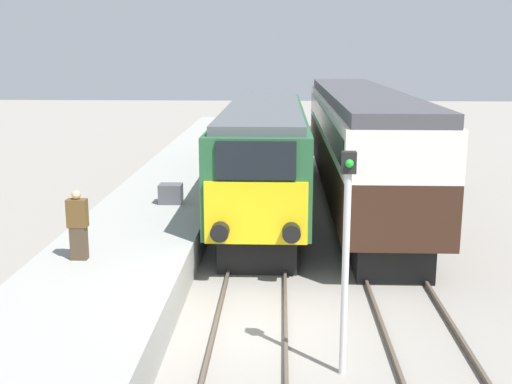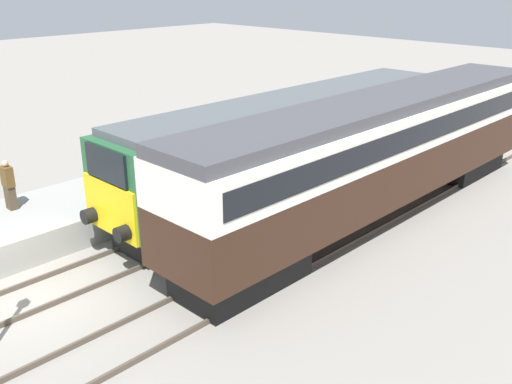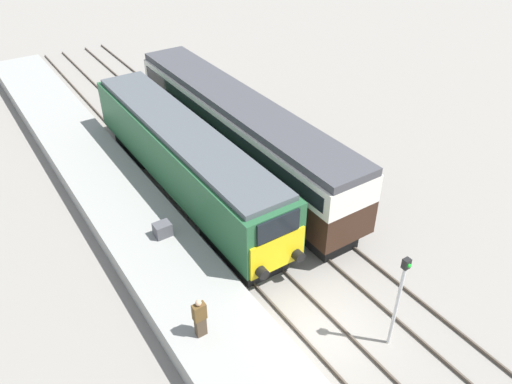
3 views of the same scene
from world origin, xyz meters
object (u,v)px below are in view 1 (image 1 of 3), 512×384
Objects in this scene: locomotive at (265,148)px; signal_post at (346,246)px; passenger_carriage at (359,137)px; luggage_crate at (171,194)px; person_on_platform at (78,225)px.

signal_post reaches higher than locomotive.
locomotive is at bearing 97.91° from signal_post.
passenger_carriage reaches higher than luggage_crate.
signal_post is at bearing -62.79° from luggage_crate.
passenger_carriage is 7.43m from luggage_crate.
signal_post is at bearing -97.66° from passenger_carriage.
signal_post is (5.65, -3.29, 0.62)m from person_on_platform.
person_on_platform is at bearing -101.81° from luggage_crate.
luggage_crate is at bearing 78.19° from person_on_platform.
locomotive reaches higher than luggage_crate.
person_on_platform is at bearing 149.77° from signal_post.
locomotive is 0.93× the size of passenger_carriage.
locomotive reaches higher than person_on_platform.
locomotive is 12.35m from signal_post.
passenger_carriage is at bearing 31.98° from luggage_crate.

